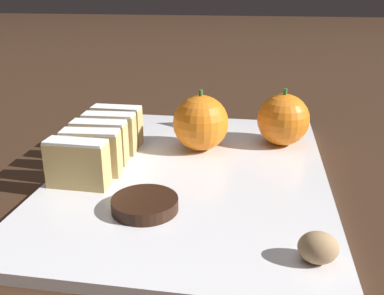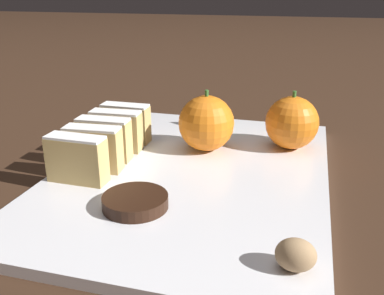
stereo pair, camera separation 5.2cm
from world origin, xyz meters
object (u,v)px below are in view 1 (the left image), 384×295
at_px(orange_near, 203,123).
at_px(walnut, 318,248).
at_px(orange_far, 283,120).
at_px(chocolate_cookie, 145,204).

bearing_deg(orange_near, walnut, -61.84).
bearing_deg(orange_far, chocolate_cookie, -123.21).
height_order(orange_near, orange_far, orange_near).
relative_size(orange_far, chocolate_cookie, 1.19).
distance_m(walnut, chocolate_cookie, 0.18).
relative_size(orange_near, orange_far, 1.04).
relative_size(orange_near, walnut, 2.53).
bearing_deg(orange_far, orange_near, -160.60).
bearing_deg(walnut, chocolate_cookie, 159.40).
distance_m(orange_far, chocolate_cookie, 0.26).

